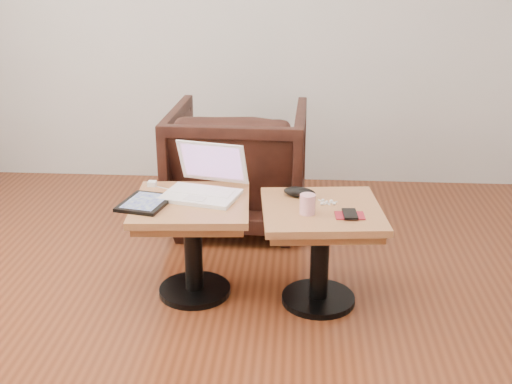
# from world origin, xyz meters

# --- Properties ---
(room_shell) EXTENTS (4.52, 4.52, 2.71)m
(room_shell) POSITION_xyz_m (0.00, 0.00, 1.35)
(room_shell) COLOR #532714
(room_shell) RESTS_ON ground
(side_table_left) EXTENTS (0.55, 0.55, 0.47)m
(side_table_left) POSITION_xyz_m (-0.36, 0.61, 0.35)
(side_table_left) COLOR black
(side_table_left) RESTS_ON ground
(side_table_right) EXTENTS (0.56, 0.56, 0.47)m
(side_table_right) POSITION_xyz_m (0.22, 0.57, 0.35)
(side_table_right) COLOR black
(side_table_right) RESTS_ON ground
(laptop) EXTENTS (0.39, 0.38, 0.23)m
(laptop) POSITION_xyz_m (-0.31, 0.70, 0.51)
(laptop) COLOR white
(laptop) RESTS_ON side_table_left
(tablet) EXTENTS (0.24, 0.27, 0.02)m
(tablet) POSITION_xyz_m (-0.55, 0.55, 0.48)
(tablet) COLOR black
(tablet) RESTS_ON side_table_left
(charging_adapter) EXTENTS (0.04, 0.04, 0.02)m
(charging_adapter) POSITION_xyz_m (-0.58, 0.78, 0.48)
(charging_adapter) COLOR white
(charging_adapter) RESTS_ON side_table_left
(glasses_case) EXTENTS (0.16, 0.10, 0.05)m
(glasses_case) POSITION_xyz_m (0.13, 0.69, 0.49)
(glasses_case) COLOR black
(glasses_case) RESTS_ON side_table_right
(striped_cup) EXTENTS (0.08, 0.08, 0.09)m
(striped_cup) POSITION_xyz_m (0.16, 0.50, 0.51)
(striped_cup) COLOR #E0577C
(striped_cup) RESTS_ON side_table_right
(earbuds_tangle) EXTENTS (0.08, 0.05, 0.02)m
(earbuds_tangle) POSITION_xyz_m (0.25, 0.61, 0.48)
(earbuds_tangle) COLOR white
(earbuds_tangle) RESTS_ON side_table_right
(phone_on_sleeve) EXTENTS (0.13, 0.11, 0.02)m
(phone_on_sleeve) POSITION_xyz_m (0.34, 0.48, 0.48)
(phone_on_sleeve) COLOR maroon
(phone_on_sleeve) RESTS_ON side_table_right
(armchair) EXTENTS (0.78, 0.80, 0.71)m
(armchair) POSITION_xyz_m (-0.23, 1.46, 0.35)
(armchair) COLOR black
(armchair) RESTS_ON ground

